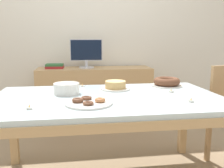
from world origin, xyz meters
TOP-DOWN VIEW (x-y plane):
  - wall_back at (0.00, 1.71)m, footprint 8.00×0.10m
  - dining_table at (0.00, 0.00)m, footprint 1.82×1.07m
  - sideboard at (0.00, 1.41)m, footprint 1.50×0.44m
  - computer_monitor at (-0.11, 1.41)m, footprint 0.42×0.20m
  - book_stack at (-0.52, 1.41)m, footprint 0.23×0.18m
  - cake_chocolate_round at (0.10, 0.26)m, footprint 0.26×0.26m
  - cake_golden_bundt at (0.61, 0.35)m, footprint 0.29×0.29m
  - pastry_platter at (-0.16, -0.21)m, footprint 0.33×0.33m
  - plate_stack at (-0.32, 0.14)m, footprint 0.21×0.21m
  - tealight_centre at (-0.19, 0.43)m, footprint 0.04×0.04m
  - tealight_left_edge at (0.56, -0.26)m, footprint 0.04×0.04m
  - tealight_near_cakes at (-0.54, -0.29)m, footprint 0.04×0.04m
  - tealight_near_front at (0.54, 0.06)m, footprint 0.04×0.04m

SIDE VIEW (x-z plane):
  - sideboard at x=0.00m, z-range 0.00..0.81m
  - dining_table at x=0.00m, z-range 0.29..1.04m
  - tealight_centre at x=-0.19m, z-range 0.73..0.77m
  - tealight_left_edge at x=0.56m, z-range 0.73..0.77m
  - tealight_near_cakes at x=-0.54m, z-range 0.73..0.77m
  - tealight_near_front at x=0.54m, z-range 0.73..0.77m
  - pastry_platter at x=-0.16m, z-range 0.73..0.78m
  - cake_chocolate_round at x=0.10m, z-range 0.74..0.82m
  - cake_golden_bundt at x=0.61m, z-range 0.74..0.82m
  - plate_stack at x=-0.32m, z-range 0.74..0.83m
  - book_stack at x=-0.52m, z-range 0.81..0.87m
  - computer_monitor at x=-0.11m, z-range 0.81..1.19m
  - wall_back at x=0.00m, z-range 0.00..2.60m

